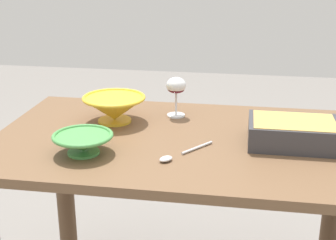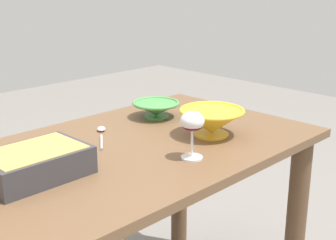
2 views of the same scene
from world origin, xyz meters
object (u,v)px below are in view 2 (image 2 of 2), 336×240
at_px(casserole_dish, 34,162).
at_px(mixing_bowl, 156,108).
at_px(dining_table, 132,190).
at_px(small_bowl, 212,121).
at_px(serving_spoon, 101,133).
at_px(wine_glass, 192,124).

height_order(casserole_dish, mixing_bowl, casserole_dish).
relative_size(dining_table, small_bowl, 5.59).
bearing_deg(small_bowl, mixing_bowl, 86.81).
height_order(mixing_bowl, serving_spoon, mixing_bowl).
bearing_deg(wine_glass, serving_spoon, 98.57).
bearing_deg(serving_spoon, dining_table, -90.94).
xyz_separation_m(casserole_dish, serving_spoon, (0.35, 0.16, -0.04)).
height_order(dining_table, serving_spoon, serving_spoon).
relative_size(small_bowl, serving_spoon, 1.20).
relative_size(wine_glass, mixing_bowl, 0.80).
bearing_deg(serving_spoon, small_bowl, -46.33).
bearing_deg(small_bowl, dining_table, 156.39).
distance_m(mixing_bowl, small_bowl, 0.30).
xyz_separation_m(dining_table, wine_glass, (0.06, -0.21, 0.27)).
relative_size(wine_glass, casserole_dish, 0.53).
xyz_separation_m(mixing_bowl, small_bowl, (-0.02, -0.30, 0.02)).
distance_m(dining_table, serving_spoon, 0.23).
height_order(small_bowl, serving_spoon, small_bowl).
bearing_deg(dining_table, small_bowl, -23.61).
xyz_separation_m(dining_table, serving_spoon, (0.00, 0.16, 0.17)).
relative_size(dining_table, casserole_dish, 4.50).
height_order(dining_table, small_bowl, small_bowl).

